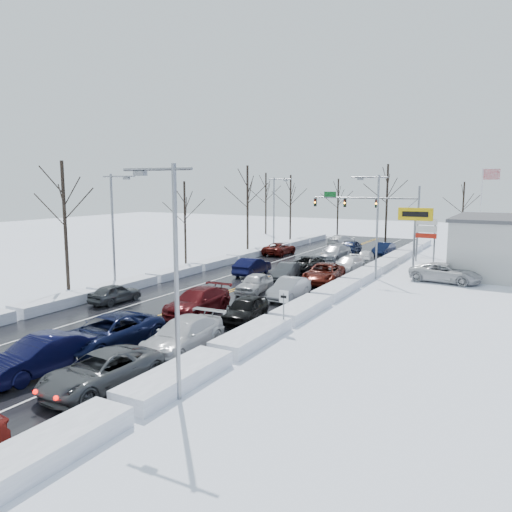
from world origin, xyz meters
The scene contains 44 objects.
ground centered at (0.00, 0.00, 0.00)m, with size 160.00×160.00×0.00m, color white.
road_surface centered at (0.00, 2.00, 0.01)m, with size 14.00×84.00×0.01m, color black.
snow_bank_left centered at (-7.60, 2.00, 0.00)m, with size 1.77×72.00×0.70m, color white.
snow_bank_right centered at (7.60, 2.00, 0.00)m, with size 1.77×72.00×0.70m, color white.
traffic_signal_mast centered at (3.45, 27.99, 5.48)m, with size 13.28×0.39×8.00m.
tires_plus_sign centered at (10.50, 15.99, 4.99)m, with size 3.20×0.34×6.00m.
used_vehicles_sign centered at (10.50, 22.00, 3.32)m, with size 2.20×0.22×4.65m.
speed_limit_sign centered at (8.20, -8.00, 1.63)m, with size 0.55×0.09×2.35m.
flagpole centered at (15.17, 30.00, 5.93)m, with size 1.87×1.20×10.00m.
streetlight_se centered at (8.30, -18.00, 5.31)m, with size 3.20×0.25×9.00m.
streetlight_ne centered at (8.30, 10.00, 5.31)m, with size 3.20×0.25×9.00m.
streetlight_sw centered at (-8.30, -4.00, 5.31)m, with size 3.20×0.25×9.00m.
streetlight_nw centered at (-8.30, 24.00, 5.31)m, with size 3.20×0.25×9.00m.
tree_left_b centered at (-11.50, -6.00, 6.99)m, with size 4.00×4.00×10.00m.
tree_left_c centered at (-10.50, 8.00, 5.94)m, with size 3.40×3.40×8.50m.
tree_left_d centered at (-11.20, 22.00, 7.33)m, with size 4.20×4.20×10.50m.
tree_left_e centered at (-10.80, 34.00, 6.64)m, with size 3.80×3.80×9.50m.
tree_far_a centered at (-18.00, 40.00, 6.99)m, with size 4.00×4.00×10.00m.
tree_far_b centered at (-6.00, 41.00, 6.29)m, with size 3.60×3.60×9.00m.
tree_far_c centered at (2.00, 39.00, 7.68)m, with size 4.40×4.40×11.00m.
tree_far_d centered at (12.00, 40.50, 5.94)m, with size 3.40×3.40×8.50m.
queued_car_1 centered at (1.60, -18.84, 0.00)m, with size 1.75×5.02×1.65m, color black.
queued_car_2 centered at (1.75, -14.94, 0.00)m, with size 2.80×6.08×1.69m, color black.
queued_car_3 centered at (1.70, -7.17, 0.00)m, with size 2.28×5.60×1.63m, color #46090C.
queued_car_4 centered at (1.90, 0.03, 0.00)m, with size 1.73×4.31×1.47m, color #BABABC.
queued_car_5 centered at (1.61, 6.34, 0.00)m, with size 1.45×4.17×1.37m, color #3D4042.
queued_car_6 centered at (1.60, 10.55, 0.00)m, with size 2.30×4.99×1.39m, color black.
queued_car_7 centered at (1.74, 18.05, 0.00)m, with size 2.37×5.83×1.69m, color #A2A4AA.
queued_car_8 centered at (1.58, 24.24, 0.00)m, with size 1.85×4.59×1.56m, color black.
queued_car_10 centered at (5.11, -18.71, 0.00)m, with size 2.46×5.33×1.48m, color #434749.
queued_car_11 centered at (5.26, -13.44, 0.00)m, with size 2.26×5.56×1.61m, color silver.
queued_car_12 centered at (5.25, -7.24, 0.00)m, with size 1.80×4.47×1.52m, color black.
queued_car_13 centered at (5.09, -0.59, 0.00)m, with size 1.61×4.62×1.52m, color #989AA0.
queued_car_14 centered at (5.15, 6.20, 0.00)m, with size 2.68×5.82×1.62m, color #481009.
queued_car_15 centered at (5.27, 12.15, 0.00)m, with size 2.04×5.02×1.46m, color white.
queued_car_16 centered at (5.16, 18.04, 0.00)m, with size 1.56×3.88×1.32m, color silver.
queued_car_17 centered at (5.38, 24.97, 0.00)m, with size 1.53×4.39×1.45m, color black.
oncoming_car_0 centered at (-1.92, 6.54, 0.00)m, with size 1.69×4.84×1.59m, color black.
oncoming_car_1 centered at (-5.44, 19.43, 0.00)m, with size 2.37×5.14×1.43m, color #4C0E0A.
oncoming_car_2 centered at (-1.71, 30.54, 0.00)m, with size 2.15×5.29×1.54m, color silver.
oncoming_car_3 centered at (-5.14, -7.44, 0.00)m, with size 1.59×3.94×1.34m, color #3B3E40.
parked_car_0 centered at (14.08, 11.37, 0.00)m, with size 2.67×5.79×1.61m, color silver.
parked_car_1 centered at (17.08, 15.74, 0.00)m, with size 2.20×5.42×1.57m, color #45494B.
parked_car_2 centered at (14.89, 21.79, 0.00)m, with size 2.03×5.05×1.72m, color black.
Camera 1 is at (19.91, -32.65, 8.27)m, focal length 35.00 mm.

